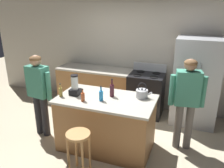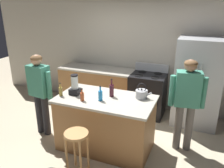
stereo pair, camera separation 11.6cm
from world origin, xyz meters
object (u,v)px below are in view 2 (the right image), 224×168
at_px(person_by_island_left, 40,88).
at_px(kitchen_island, 106,123).
at_px(bottle_soda, 100,95).
at_px(tea_kettle, 142,94).
at_px(bar_stool, 77,142).
at_px(bottle_wine, 112,90).
at_px(refrigerator, 198,83).
at_px(stove_range, 147,94).
at_px(person_by_sink_right, 187,98).
at_px(bottle_cooking_sauce, 82,96).
at_px(bottle_vinegar, 61,91).
at_px(blender_appliance, 75,86).

bearing_deg(person_by_island_left, kitchen_island, 1.20).
distance_m(bottle_soda, tea_kettle, 0.69).
xyz_separation_m(bar_stool, bottle_wine, (0.20, 0.87, 0.54)).
relative_size(kitchen_island, refrigerator, 0.90).
bearing_deg(stove_range, tea_kettle, -81.78).
bearing_deg(stove_range, person_by_sink_right, -49.80).
relative_size(kitchen_island, bottle_soda, 6.42).
bearing_deg(kitchen_island, bottle_cooking_sauce, -142.28).
bearing_deg(bottle_soda, bottle_wine, 65.42).
xyz_separation_m(refrigerator, bottle_soda, (-1.43, -1.62, 0.14)).
distance_m(stove_range, bottle_cooking_sauce, 1.97).
distance_m(refrigerator, bottle_vinegar, 2.74).
relative_size(person_by_island_left, person_by_sink_right, 0.97).
bearing_deg(person_by_sink_right, bottle_vinegar, -161.99).
relative_size(kitchen_island, tea_kettle, 5.97).
xyz_separation_m(blender_appliance, bottle_soda, (0.52, -0.08, -0.06)).
height_order(bottle_cooking_sauce, bottle_vinegar, bottle_vinegar).
distance_m(blender_appliance, bottle_vinegar, 0.26).
bearing_deg(blender_appliance, bar_stool, -59.76).
distance_m(refrigerator, bottle_cooking_sauce, 2.44).
bearing_deg(person_by_sink_right, tea_kettle, -162.23).
bearing_deg(tea_kettle, bottle_soda, -149.48).
height_order(bar_stool, tea_kettle, tea_kettle).
height_order(bottle_wine, bottle_vinegar, bottle_wine).
distance_m(person_by_island_left, blender_appliance, 0.78).
bearing_deg(stove_range, kitchen_island, -103.78).
relative_size(person_by_sink_right, blender_appliance, 4.59).
bearing_deg(kitchen_island, bottle_wine, 57.35).
bearing_deg(kitchen_island, tea_kettle, 22.46).
bearing_deg(bottle_cooking_sauce, person_by_island_left, 168.42).
relative_size(person_by_island_left, bottle_wine, 5.04).
xyz_separation_m(stove_range, bottle_vinegar, (-1.12, -1.72, 0.55)).
bearing_deg(person_by_island_left, stove_range, 42.36).
bearing_deg(bottle_wine, person_by_island_left, -174.43).
bearing_deg(bottle_vinegar, bottle_cooking_sauce, -5.34).
bearing_deg(stove_range, blender_appliance, -120.87).
bearing_deg(bar_stool, person_by_island_left, 148.43).
height_order(bottle_wine, bottle_soda, bottle_wine).
distance_m(refrigerator, stove_range, 1.11).
xyz_separation_m(bar_stool, bottle_vinegar, (-0.61, 0.57, 0.50)).
bearing_deg(stove_range, bottle_vinegar, -123.05).
bearing_deg(bottle_soda, stove_range, 76.05).
height_order(person_by_island_left, blender_appliance, person_by_island_left).
xyz_separation_m(kitchen_island, person_by_island_left, (-1.33, -0.03, 0.48)).
relative_size(bottle_soda, bottle_vinegar, 1.08).
xyz_separation_m(person_by_island_left, blender_appliance, (0.77, -0.01, 0.15)).
bearing_deg(refrigerator, person_by_sink_right, -96.97).
bearing_deg(blender_appliance, person_by_sink_right, 15.11).
height_order(blender_appliance, bottle_wine, blender_appliance).
height_order(person_by_sink_right, bar_stool, person_by_sink_right).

